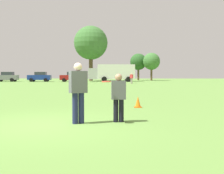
# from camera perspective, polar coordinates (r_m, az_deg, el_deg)

# --- Properties ---
(ground_plane) EXTENTS (158.24, 158.24, 0.00)m
(ground_plane) POSITION_cam_1_polar(r_m,az_deg,el_deg) (8.26, -12.75, -7.53)
(ground_plane) COLOR #608C3D
(player_thrower) EXTENTS (0.56, 0.47, 1.78)m
(player_thrower) POSITION_cam_1_polar(r_m,az_deg,el_deg) (8.20, -6.94, -0.48)
(player_thrower) COLOR #1E234C
(player_thrower) RESTS_ON ground
(player_defender) EXTENTS (0.44, 0.27, 1.46)m
(player_defender) POSITION_cam_1_polar(r_m,az_deg,el_deg) (8.40, 1.35, -1.66)
(player_defender) COLOR black
(player_defender) RESTS_ON ground
(frisbee) EXTENTS (0.27, 0.27, 0.04)m
(frisbee) POSITION_cam_1_polar(r_m,az_deg,el_deg) (8.04, -1.19, 1.12)
(frisbee) COLOR #E54C33
(traffic_cone) EXTENTS (0.32, 0.32, 0.48)m
(traffic_cone) POSITION_cam_1_polar(r_m,az_deg,el_deg) (12.16, 5.32, -3.10)
(traffic_cone) COLOR #D8590C
(traffic_cone) RESTS_ON ground
(parked_car_mid_left) EXTENTS (4.31, 2.44, 1.82)m
(parked_car_mid_left) POSITION_cam_1_polar(r_m,az_deg,el_deg) (55.86, -20.72, 1.99)
(parked_car_mid_left) COLOR slate
(parked_car_mid_left) RESTS_ON ground
(parked_car_center) EXTENTS (4.31, 2.44, 1.82)m
(parked_car_center) POSITION_cam_1_polar(r_m,az_deg,el_deg) (53.91, -14.56, 2.06)
(parked_car_center) COLOR navy
(parked_car_center) RESTS_ON ground
(parked_car_mid_right) EXTENTS (4.31, 2.44, 1.82)m
(parked_car_mid_right) POSITION_cam_1_polar(r_m,az_deg,el_deg) (52.18, -8.21, 2.10)
(parked_car_mid_right) COLOR maroon
(parked_car_mid_right) RESTS_ON ground
(box_truck) EXTENTS (8.64, 3.38, 3.18)m
(box_truck) POSITION_cam_1_polar(r_m,az_deg,el_deg) (51.74, 0.12, 3.04)
(box_truck) COLOR white
(box_truck) RESTS_ON ground
(bystander_far_jogger) EXTENTS (0.50, 0.45, 1.58)m
(bystander_far_jogger) POSITION_cam_1_polar(r_m,az_deg,el_deg) (41.49, 4.01, 1.92)
(bystander_far_jogger) COLOR gray
(bystander_far_jogger) RESTS_ON ground
(tree_center_elm) EXTENTS (7.11, 7.11, 11.55)m
(tree_center_elm) POSITION_cam_1_polar(r_m,az_deg,el_deg) (59.61, -4.36, 8.95)
(tree_center_elm) COLOR brown
(tree_center_elm) RESTS_ON ground
(tree_east_birch) EXTENTS (3.70, 3.70, 6.02)m
(tree_east_birch) POSITION_cam_1_polar(r_m,az_deg,el_deg) (63.19, 5.41, 5.13)
(tree_east_birch) COLOR brown
(tree_east_birch) RESTS_ON ground
(tree_east_oak) EXTENTS (3.70, 3.70, 6.02)m
(tree_east_oak) POSITION_cam_1_polar(r_m,az_deg,el_deg) (61.34, 8.08, 5.19)
(tree_east_oak) COLOR brown
(tree_east_oak) RESTS_ON ground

